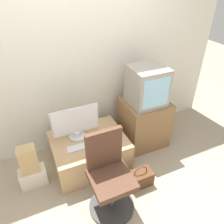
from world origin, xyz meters
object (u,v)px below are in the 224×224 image
at_px(mouse, 96,141).
at_px(office_chair, 109,178).
at_px(handbag, 140,178).
at_px(crt_tv, 147,86).
at_px(main_monitor, 76,123).
at_px(keyboard, 80,147).
at_px(cardboard_box_lower, 33,177).

xyz_separation_m(mouse, office_chair, (-0.07, -0.59, -0.02)).
height_order(office_chair, handbag, office_chair).
xyz_separation_m(mouse, crt_tv, (0.81, 0.18, 0.52)).
bearing_deg(crt_tv, office_chair, -138.84).
distance_m(main_monitor, mouse, 0.34).
bearing_deg(mouse, keyboard, -177.67).
height_order(main_monitor, office_chair, office_chair).
distance_m(office_chair, cardboard_box_lower, 1.01).
bearing_deg(mouse, crt_tv, 12.80).
bearing_deg(mouse, main_monitor, 132.74).
xyz_separation_m(office_chair, handbag, (0.45, 0.09, -0.32)).
height_order(main_monitor, mouse, main_monitor).
xyz_separation_m(keyboard, office_chair, (0.14, -0.58, -0.01)).
bearing_deg(cardboard_box_lower, mouse, -2.29).
height_order(main_monitor, cardboard_box_lower, main_monitor).
relative_size(keyboard, mouse, 5.89).
relative_size(main_monitor, mouse, 10.83).
bearing_deg(office_chair, keyboard, 103.58).
bearing_deg(mouse, office_chair, -96.85).
distance_m(crt_tv, handbag, 1.18).
height_order(mouse, cardboard_box_lower, mouse).
distance_m(keyboard, office_chair, 0.59).
height_order(keyboard, crt_tv, crt_tv).
xyz_separation_m(crt_tv, handbag, (-0.43, -0.68, -0.86)).
distance_m(keyboard, mouse, 0.21).
bearing_deg(crt_tv, cardboard_box_lower, -174.70).
distance_m(main_monitor, handbag, 1.05).
distance_m(mouse, crt_tv, 0.98).
bearing_deg(crt_tv, keyboard, -169.31).
relative_size(keyboard, cardboard_box_lower, 1.04).
distance_m(mouse, cardboard_box_lower, 0.88).
xyz_separation_m(keyboard, crt_tv, (1.02, 0.19, 0.53)).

